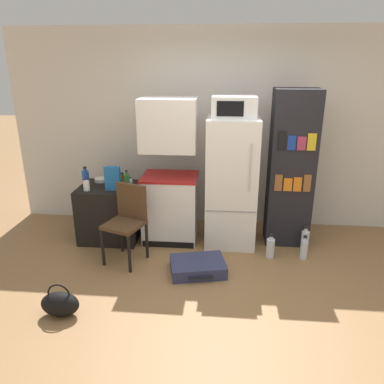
% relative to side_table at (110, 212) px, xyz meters
% --- Properties ---
extents(ground_plane, '(24.00, 24.00, 0.00)m').
position_rel_side_table_xyz_m(ground_plane, '(1.51, -1.29, -0.36)').
color(ground_plane, olive).
extents(wall_back, '(6.40, 0.10, 2.67)m').
position_rel_side_table_xyz_m(wall_back, '(1.71, 0.71, 0.98)').
color(wall_back, silver).
rests_on(wall_back, ground_plane).
extents(side_table, '(0.74, 0.63, 0.72)m').
position_rel_side_table_xyz_m(side_table, '(0.00, 0.00, 0.00)').
color(side_table, black).
rests_on(side_table, ground_plane).
extents(kitchen_hutch, '(0.70, 0.55, 1.83)m').
position_rel_side_table_xyz_m(kitchen_hutch, '(0.79, 0.04, 0.49)').
color(kitchen_hutch, white).
rests_on(kitchen_hutch, ground_plane).
extents(refrigerator, '(0.62, 0.62, 1.61)m').
position_rel_side_table_xyz_m(refrigerator, '(1.57, 0.02, 0.45)').
color(refrigerator, white).
rests_on(refrigerator, ground_plane).
extents(microwave, '(0.52, 0.35, 0.25)m').
position_rel_side_table_xyz_m(microwave, '(1.57, 0.02, 1.38)').
color(microwave, silver).
rests_on(microwave, refrigerator).
extents(bookshelf, '(0.54, 0.40, 1.94)m').
position_rel_side_table_xyz_m(bookshelf, '(2.30, 0.12, 0.61)').
color(bookshelf, black).
rests_on(bookshelf, ground_plane).
extents(bottle_amber_beer, '(0.08, 0.08, 0.16)m').
position_rel_side_table_xyz_m(bottle_amber_beer, '(0.16, 0.10, 0.43)').
color(bottle_amber_beer, brown).
rests_on(bottle_amber_beer, side_table).
extents(bottle_milk_white, '(0.08, 0.08, 0.15)m').
position_rel_side_table_xyz_m(bottle_milk_white, '(-0.22, -0.17, 0.43)').
color(bottle_milk_white, white).
rests_on(bottle_milk_white, side_table).
extents(bottle_green_tall, '(0.06, 0.06, 0.28)m').
position_rel_side_table_xyz_m(bottle_green_tall, '(0.30, -0.19, 0.48)').
color(bottle_green_tall, '#1E6028').
rests_on(bottle_green_tall, side_table).
extents(bottle_blue_soda, '(0.09, 0.09, 0.25)m').
position_rel_side_table_xyz_m(bottle_blue_soda, '(-0.28, -0.01, 0.47)').
color(bottle_blue_soda, '#1E47A3').
rests_on(bottle_blue_soda, side_table).
extents(bottle_clear_short, '(0.07, 0.07, 0.15)m').
position_rel_side_table_xyz_m(bottle_clear_short, '(0.30, -0.06, 0.42)').
color(bottle_clear_short, silver).
rests_on(bottle_clear_short, side_table).
extents(bowl, '(0.16, 0.16, 0.04)m').
position_rel_side_table_xyz_m(bowl, '(-0.16, 0.18, 0.38)').
color(bowl, silver).
rests_on(bowl, side_table).
extents(cereal_box, '(0.19, 0.07, 0.30)m').
position_rel_side_table_xyz_m(cereal_box, '(0.11, -0.13, 0.51)').
color(cereal_box, '#1E66A8').
rests_on(cereal_box, side_table).
extents(chair, '(0.51, 0.52, 0.91)m').
position_rel_side_table_xyz_m(chair, '(0.38, -0.53, 0.19)').
color(chair, black).
rests_on(chair, ground_plane).
extents(suitcase_large_flat, '(0.68, 0.55, 0.14)m').
position_rel_side_table_xyz_m(suitcase_large_flat, '(1.22, -0.77, -0.29)').
color(suitcase_large_flat, navy).
rests_on(suitcase_large_flat, ground_plane).
extents(handbag, '(0.36, 0.20, 0.33)m').
position_rel_side_table_xyz_m(handbag, '(-0.00, -1.63, -0.24)').
color(handbag, black).
rests_on(handbag, ground_plane).
extents(water_bottle_front, '(0.08, 0.08, 0.30)m').
position_rel_side_table_xyz_m(water_bottle_front, '(2.45, -0.35, -0.23)').
color(water_bottle_front, silver).
rests_on(water_bottle_front, ground_plane).
extents(water_bottle_middle, '(0.10, 0.10, 0.30)m').
position_rel_side_table_xyz_m(water_bottle_middle, '(2.06, -0.35, -0.23)').
color(water_bottle_middle, silver).
rests_on(water_bottle_middle, ground_plane).
extents(water_bottle_back, '(0.10, 0.10, 0.34)m').
position_rel_side_table_xyz_m(water_bottle_back, '(2.50, -0.16, -0.22)').
color(water_bottle_back, silver).
rests_on(water_bottle_back, ground_plane).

